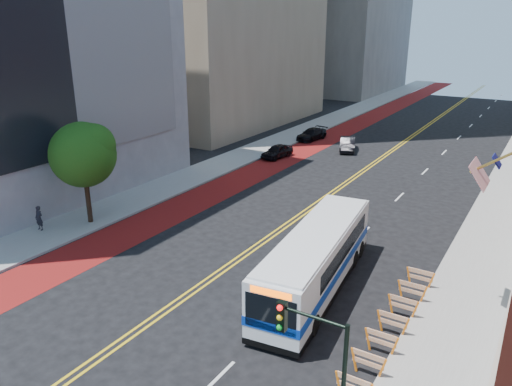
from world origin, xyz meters
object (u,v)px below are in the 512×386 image
object	(u,v)px
street_tree	(84,152)
car_a	(277,151)
car_b	(347,144)
transit_bus	(317,259)
traffic_signal	(315,359)
car_c	(312,134)
pedestrian	(39,218)

from	to	relation	value
street_tree	car_a	distance (m)	21.70
street_tree	car_b	xyz separation A→B (m)	(7.24, 27.41, -4.21)
transit_bus	car_b	distance (m)	28.89
traffic_signal	car_a	world-z (taller)	traffic_signal
street_tree	transit_bus	bearing A→B (deg)	0.08
car_a	car_c	distance (m)	8.87
pedestrian	street_tree	bearing A→B (deg)	54.07
transit_bus	car_a	bearing A→B (deg)	116.91
traffic_signal	pedestrian	distance (m)	23.57
street_tree	car_c	xyz separation A→B (m)	(1.94, 30.01, -4.27)
car_a	car_b	bearing A→B (deg)	59.92
transit_bus	pedestrian	size ratio (longest dim) A/B	7.35
car_c	transit_bus	bearing A→B (deg)	-56.30
car_b	pedestrian	size ratio (longest dim) A/B	2.66
street_tree	car_c	size ratio (longest dim) A/B	1.52
car_a	street_tree	bearing A→B (deg)	-88.83
traffic_signal	transit_bus	world-z (taller)	traffic_signal
car_c	car_b	bearing A→B (deg)	-18.09
car_a	car_b	distance (m)	7.93
traffic_signal	car_a	distance (m)	35.85
car_a	car_b	size ratio (longest dim) A/B	0.90
traffic_signal	car_c	size ratio (longest dim) A/B	1.15
street_tree	pedestrian	bearing A→B (deg)	-122.67
car_a	pedestrian	size ratio (longest dim) A/B	2.41
pedestrian	transit_bus	bearing A→B (deg)	5.18
car_a	car_c	size ratio (longest dim) A/B	0.87
car_b	street_tree	bearing A→B (deg)	-125.43
street_tree	car_a	bearing A→B (deg)	83.55
street_tree	traffic_signal	xyz separation A→B (m)	(20.66, -9.55, -1.19)
street_tree	car_b	world-z (taller)	street_tree
transit_bus	pedestrian	distance (m)	18.30
traffic_signal	pedestrian	world-z (taller)	traffic_signal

